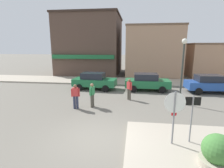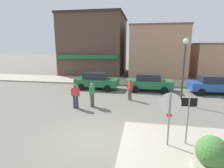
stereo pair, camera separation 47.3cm
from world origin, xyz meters
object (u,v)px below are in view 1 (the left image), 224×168
object	(u,v)px
one_way_sign	(192,115)
pedestrian_kerb_side	(92,94)
lamp_post	(183,62)
parked_car_second	(147,82)
stop_sign	(174,111)
parked_car_third	(210,84)
planter	(217,154)
pedestrian_crossing_near	(76,96)
pedestrian_crossing_far	(129,89)
parked_car_nearest	(94,81)

from	to	relation	value
one_way_sign	pedestrian_kerb_side	size ratio (longest dim) A/B	1.30
lamp_post	parked_car_second	world-z (taller)	lamp_post
stop_sign	parked_car_third	size ratio (longest dim) A/B	0.56
one_way_sign	planter	bearing A→B (deg)	-72.35
planter	parked_car_third	bearing A→B (deg)	69.97
planter	pedestrian_crossing_near	distance (m)	8.16
pedestrian_crossing_near	parked_car_third	bearing A→B (deg)	27.74
lamp_post	pedestrian_crossing_far	size ratio (longest dim) A/B	2.82
pedestrian_crossing_far	parked_car_third	bearing A→B (deg)	23.79
one_way_sign	pedestrian_crossing_far	world-z (taller)	one_way_sign
stop_sign	parked_car_second	world-z (taller)	stop_sign
stop_sign	pedestrian_crossing_far	world-z (taller)	stop_sign
planter	pedestrian_crossing_far	world-z (taller)	pedestrian_crossing_far
parked_car_second	pedestrian_crossing_near	world-z (taller)	pedestrian_crossing_near
stop_sign	parked_car_second	bearing A→B (deg)	92.57
one_way_sign	parked_car_third	world-z (taller)	one_way_sign
stop_sign	parked_car_third	distance (m)	10.46
pedestrian_crossing_near	pedestrian_crossing_far	world-z (taller)	same
lamp_post	pedestrian_kerb_side	size ratio (longest dim) A/B	2.82
parked_car_second	pedestrian_crossing_far	size ratio (longest dim) A/B	2.49
parked_car_nearest	pedestrian_crossing_near	distance (m)	5.40
planter	parked_car_nearest	xyz separation A→B (m)	(-6.48, 10.37, 0.25)
lamp_post	pedestrian_crossing_far	bearing A→B (deg)	172.31
lamp_post	parked_car_third	world-z (taller)	lamp_post
lamp_post	parked_car_nearest	distance (m)	8.08
parked_car_nearest	pedestrian_kerb_side	distance (m)	5.06
pedestrian_kerb_side	pedestrian_crossing_far	bearing A→B (deg)	38.88
stop_sign	pedestrian_crossing_near	xyz separation A→B (m)	(-5.29, 3.80, -0.65)
stop_sign	parked_car_nearest	world-z (taller)	stop_sign
stop_sign	pedestrian_crossing_far	size ratio (longest dim) A/B	1.43
parked_car_second	pedestrian_crossing_near	xyz separation A→B (m)	(-4.87, -5.50, 0.06)
stop_sign	parked_car_third	bearing A→B (deg)	61.67
one_way_sign	pedestrian_crossing_near	size ratio (longest dim) A/B	1.30
parked_car_third	pedestrian_kerb_side	distance (m)	10.49
stop_sign	pedestrian_crossing_near	size ratio (longest dim) A/B	1.43
parked_car_third	pedestrian_kerb_side	bearing A→B (deg)	-151.86
parked_car_nearest	pedestrian_crossing_far	xyz separation A→B (m)	(3.38, -3.04, 0.06)
parked_car_nearest	pedestrian_crossing_near	world-z (taller)	pedestrian_crossing_near
stop_sign	parked_car_third	world-z (taller)	stop_sign
planter	parked_car_second	distance (m)	10.59
pedestrian_crossing_near	stop_sign	bearing A→B (deg)	-35.67
parked_car_second	pedestrian_crossing_near	bearing A→B (deg)	-131.55
planter	pedestrian_crossing_far	distance (m)	7.96
pedestrian_crossing_near	pedestrian_kerb_side	size ratio (longest dim) A/B	1.00
lamp_post	pedestrian_crossing_near	distance (m)	7.48
planter	parked_car_third	xyz separation A→B (m)	(3.77, 10.36, 0.25)
planter	parked_car_second	world-z (taller)	parked_car_second
one_way_sign	pedestrian_crossing_far	distance (m)	6.51
pedestrian_crossing_near	pedestrian_crossing_far	size ratio (longest dim) A/B	1.00
one_way_sign	parked_car_second	xyz separation A→B (m)	(-1.15, 9.07, -0.52)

